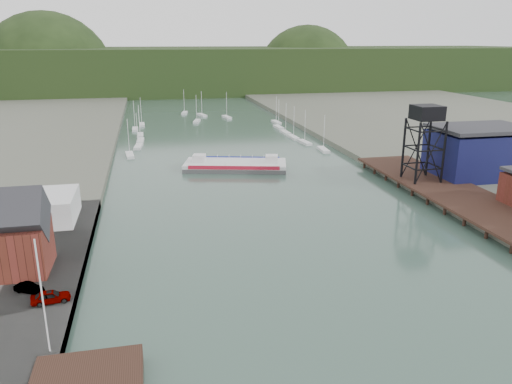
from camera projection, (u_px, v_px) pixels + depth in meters
name	position (u px, v px, depth m)	size (l,w,h in m)	color
ground	(401.00, 383.00, 47.43)	(600.00, 600.00, 0.00)	#314D41
west_quay	(2.00, 314.00, 57.74)	(16.00, 80.00, 1.60)	slate
east_pier	(465.00, 198.00, 96.44)	(14.00, 70.00, 2.45)	black
white_shed	(20.00, 209.00, 84.05)	(18.00, 12.00, 4.50)	silver
flagpole	(42.00, 297.00, 47.83)	(0.16, 0.16, 12.00)	silver
lift_tower	(427.00, 117.00, 104.13)	(6.50, 6.50, 16.00)	black
blue_shed	(479.00, 152.00, 111.58)	(20.50, 14.50, 11.30)	#0C0D35
marina_sailboats	(212.00, 130.00, 176.67)	(57.71, 92.65, 0.90)	silver
distant_hills	(173.00, 73.00, 325.04)	(500.00, 120.00, 80.00)	black
chain_ferry	(235.00, 165.00, 125.13)	(26.92, 16.06, 3.63)	#49494B
car_west_a	(51.00, 296.00, 58.55)	(1.78, 4.43, 1.51)	#999999
car_west_b	(29.00, 288.00, 60.91)	(1.25, 3.60, 1.18)	#999999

